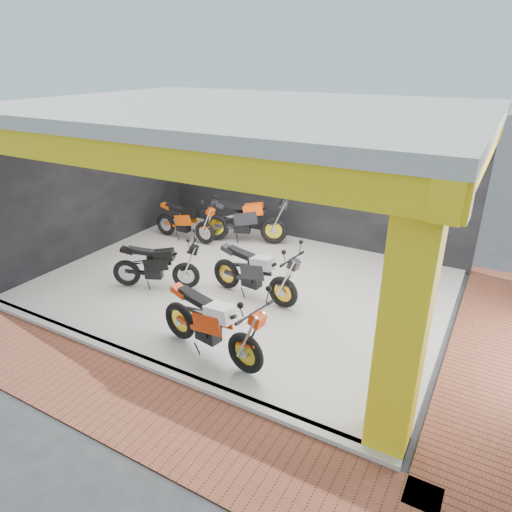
# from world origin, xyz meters

# --- Properties ---
(ground) EXTENTS (80.00, 80.00, 0.00)m
(ground) POSITION_xyz_m (0.00, 0.00, 0.00)
(ground) COLOR #2D2D30
(ground) RESTS_ON ground
(showroom_floor) EXTENTS (8.00, 6.00, 0.10)m
(showroom_floor) POSITION_xyz_m (0.00, 2.00, 0.05)
(showroom_floor) COLOR white
(showroom_floor) RESTS_ON ground
(showroom_ceiling) EXTENTS (8.40, 6.40, 0.20)m
(showroom_ceiling) POSITION_xyz_m (0.00, 2.00, 3.60)
(showroom_ceiling) COLOR beige
(showroom_ceiling) RESTS_ON corner_column
(back_wall) EXTENTS (8.20, 0.20, 3.50)m
(back_wall) POSITION_xyz_m (0.00, 5.10, 1.75)
(back_wall) COLOR black
(back_wall) RESTS_ON ground
(left_wall) EXTENTS (0.20, 6.20, 3.50)m
(left_wall) POSITION_xyz_m (-4.10, 2.00, 1.75)
(left_wall) COLOR black
(left_wall) RESTS_ON ground
(corner_column) EXTENTS (0.50, 0.50, 3.50)m
(corner_column) POSITION_xyz_m (3.75, -0.75, 1.75)
(corner_column) COLOR yellow
(corner_column) RESTS_ON ground
(header_beam_front) EXTENTS (8.40, 0.30, 0.40)m
(header_beam_front) POSITION_xyz_m (0.00, -1.00, 3.30)
(header_beam_front) COLOR yellow
(header_beam_front) RESTS_ON corner_column
(header_beam_right) EXTENTS (0.30, 6.40, 0.40)m
(header_beam_right) POSITION_xyz_m (4.00, 2.00, 3.30)
(header_beam_right) COLOR yellow
(header_beam_right) RESTS_ON corner_column
(floor_kerb) EXTENTS (8.00, 0.20, 0.10)m
(floor_kerb) POSITION_xyz_m (0.00, -1.02, 0.05)
(floor_kerb) COLOR white
(floor_kerb) RESTS_ON ground
(paver_front) EXTENTS (9.00, 1.40, 0.03)m
(paver_front) POSITION_xyz_m (0.00, -1.80, 0.01)
(paver_front) COLOR brown
(paver_front) RESTS_ON ground
(paver_right) EXTENTS (1.40, 7.00, 0.03)m
(paver_right) POSITION_xyz_m (4.80, 2.00, 0.01)
(paver_right) COLOR brown
(paver_right) RESTS_ON ground
(moto_hero) EXTENTS (2.30, 1.17, 1.34)m
(moto_hero) POSITION_xyz_m (1.56, -0.50, 0.77)
(moto_hero) COLOR red
(moto_hero) RESTS_ON showroom_floor
(moto_row_a) EXTENTS (2.16, 1.00, 1.28)m
(moto_row_a) POSITION_xyz_m (1.18, 1.50, 0.74)
(moto_row_a) COLOR black
(moto_row_a) RESTS_ON showroom_floor
(moto_row_b) EXTENTS (2.03, 1.42, 1.17)m
(moto_row_b) POSITION_xyz_m (-0.87, 1.23, 0.68)
(moto_row_b) COLOR black
(moto_row_b) RESTS_ON showroom_floor
(moto_row_c) EXTENTS (2.47, 1.59, 1.41)m
(moto_row_c) POSITION_xyz_m (-0.45, 4.28, 0.81)
(moto_row_c) COLOR black
(moto_row_c) RESTS_ON showroom_floor
(moto_row_d) EXTENTS (1.94, 0.72, 1.19)m
(moto_row_d) POSITION_xyz_m (-1.95, 3.42, 0.69)
(moto_row_d) COLOR #DA4A09
(moto_row_d) RESTS_ON showroom_floor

